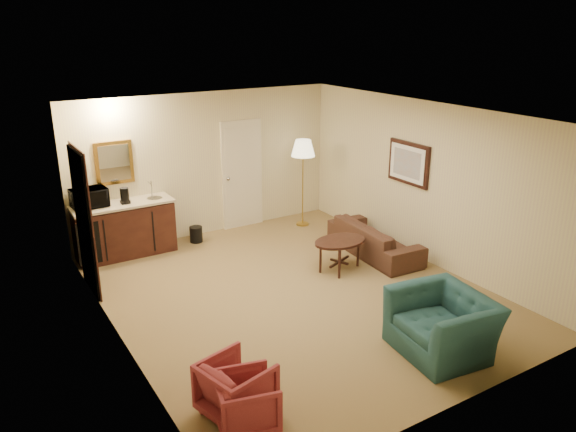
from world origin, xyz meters
name	(u,v)px	position (x,y,z in m)	size (l,w,h in m)	color
ground	(294,294)	(0.00, 0.00, 0.00)	(6.00, 6.00, 0.00)	olive
room_walls	(261,169)	(-0.10, 0.77, 1.72)	(5.02, 6.01, 2.61)	beige
wetbar_cabinet	(125,229)	(-1.65, 2.72, 0.46)	(1.64, 0.58, 0.92)	#3C1C13
sofa	(375,234)	(1.95, 0.54, 0.37)	(1.87, 0.55, 0.73)	black
teal_armchair	(443,315)	(0.69, -2.19, 0.49)	(1.12, 0.73, 0.98)	#1C4648
rose_chair_near	(236,385)	(-1.90, -1.92, 0.32)	(0.63, 0.59, 0.65)	#9A323E
rose_chair_far	(246,399)	(-1.90, -2.13, 0.30)	(0.58, 0.54, 0.59)	#9A323E
coffee_table	(340,255)	(1.06, 0.35, 0.25)	(0.87, 0.59, 0.50)	black
floor_lamp	(303,183)	(1.70, 2.40, 0.84)	(0.45, 0.45, 1.68)	#B7973D
waste_bin	(196,234)	(-0.42, 2.65, 0.14)	(0.23, 0.23, 0.28)	black
microwave	(89,196)	(-2.15, 2.79, 1.11)	(0.55, 0.31, 0.38)	black
coffee_maker	(125,196)	(-1.61, 2.68, 1.05)	(0.14, 0.14, 0.27)	black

